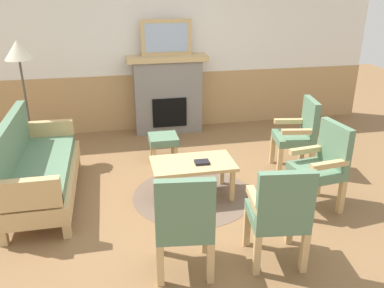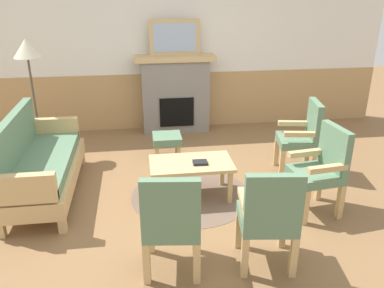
{
  "view_description": "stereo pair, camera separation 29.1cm",
  "coord_description": "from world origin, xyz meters",
  "px_view_note": "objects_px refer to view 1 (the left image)",
  "views": [
    {
      "loc": [
        -0.91,
        -4.03,
        2.39
      ],
      "look_at": [
        0.0,
        0.35,
        0.55
      ],
      "focal_mm": 37.25,
      "sensor_mm": 36.0,
      "label": 1
    },
    {
      "loc": [
        -0.62,
        -4.08,
        2.39
      ],
      "look_at": [
        0.0,
        0.35,
        0.55
      ],
      "focal_mm": 37.25,
      "sensor_mm": 36.0,
      "label": 2
    }
  ],
  "objects_px": {
    "armchair_near_fireplace": "(299,132)",
    "armchair_front_left": "(184,220)",
    "armchair_by_window_left": "(323,163)",
    "coffee_table": "(193,166)",
    "armchair_front_center": "(280,211)",
    "couch": "(38,169)",
    "footstool": "(163,141)",
    "framed_picture": "(166,38)",
    "fireplace": "(168,94)",
    "book_on_table": "(202,162)",
    "floor_lamp_by_couch": "(19,58)"
  },
  "relations": [
    {
      "from": "footstool",
      "to": "floor_lamp_by_couch",
      "type": "relative_size",
      "value": 0.24
    },
    {
      "from": "framed_picture",
      "to": "armchair_front_center",
      "type": "xyz_separation_m",
      "value": [
        0.44,
        -3.63,
        -1.02
      ]
    },
    {
      "from": "couch",
      "to": "coffee_table",
      "type": "xyz_separation_m",
      "value": [
        1.75,
        -0.27,
        -0.01
      ]
    },
    {
      "from": "framed_picture",
      "to": "armchair_near_fireplace",
      "type": "xyz_separation_m",
      "value": [
        1.48,
        -1.85,
        -1.02
      ]
    },
    {
      "from": "framed_picture",
      "to": "floor_lamp_by_couch",
      "type": "distance_m",
      "value": 2.21
    },
    {
      "from": "coffee_table",
      "to": "armchair_front_center",
      "type": "bearing_deg",
      "value": -70.26
    },
    {
      "from": "couch",
      "to": "coffee_table",
      "type": "height_order",
      "value": "couch"
    },
    {
      "from": "armchair_by_window_left",
      "to": "armchair_front_left",
      "type": "distance_m",
      "value": 1.88
    },
    {
      "from": "armchair_front_center",
      "to": "framed_picture",
      "type": "bearing_deg",
      "value": 96.86
    },
    {
      "from": "coffee_table",
      "to": "armchair_front_center",
      "type": "relative_size",
      "value": 0.98
    },
    {
      "from": "book_on_table",
      "to": "framed_picture",
      "type": "bearing_deg",
      "value": 91.16
    },
    {
      "from": "footstool",
      "to": "armchair_front_left",
      "type": "xyz_separation_m",
      "value": [
        -0.15,
        -2.43,
        0.25
      ]
    },
    {
      "from": "armchair_near_fireplace",
      "to": "armchair_front_left",
      "type": "relative_size",
      "value": 1.0
    },
    {
      "from": "armchair_front_left",
      "to": "armchair_front_center",
      "type": "distance_m",
      "value": 0.83
    },
    {
      "from": "framed_picture",
      "to": "book_on_table",
      "type": "distance_m",
      "value": 2.58
    },
    {
      "from": "armchair_by_window_left",
      "to": "armchair_front_center",
      "type": "relative_size",
      "value": 1.0
    },
    {
      "from": "armchair_near_fireplace",
      "to": "armchair_by_window_left",
      "type": "distance_m",
      "value": 0.96
    },
    {
      "from": "coffee_table",
      "to": "armchair_front_center",
      "type": "xyz_separation_m",
      "value": [
        0.49,
        -1.35,
        0.15
      ]
    },
    {
      "from": "footstool",
      "to": "armchair_front_center",
      "type": "relative_size",
      "value": 0.41
    },
    {
      "from": "floor_lamp_by_couch",
      "to": "footstool",
      "type": "bearing_deg",
      "value": -12.08
    },
    {
      "from": "armchair_front_left",
      "to": "armchair_front_center",
      "type": "relative_size",
      "value": 1.0
    },
    {
      "from": "couch",
      "to": "armchair_near_fireplace",
      "type": "xyz_separation_m",
      "value": [
        3.28,
        0.16,
        0.14
      ]
    },
    {
      "from": "book_on_table",
      "to": "floor_lamp_by_couch",
      "type": "xyz_separation_m",
      "value": [
        -2.11,
        1.56,
        1.0
      ]
    },
    {
      "from": "armchair_near_fireplace",
      "to": "book_on_table",
      "type": "bearing_deg",
      "value": -161.17
    },
    {
      "from": "footstool",
      "to": "armchair_near_fireplace",
      "type": "distance_m",
      "value": 1.87
    },
    {
      "from": "armchair_near_fireplace",
      "to": "armchair_front_left",
      "type": "height_order",
      "value": "same"
    },
    {
      "from": "fireplace",
      "to": "coffee_table",
      "type": "height_order",
      "value": "fireplace"
    },
    {
      "from": "couch",
      "to": "armchair_front_left",
      "type": "xyz_separation_m",
      "value": [
        1.41,
        -1.59,
        0.14
      ]
    },
    {
      "from": "armchair_by_window_left",
      "to": "floor_lamp_by_couch",
      "type": "distance_m",
      "value": 4.03
    },
    {
      "from": "armchair_by_window_left",
      "to": "couch",
      "type": "bearing_deg",
      "value": 165.71
    },
    {
      "from": "armchair_near_fireplace",
      "to": "footstool",
      "type": "bearing_deg",
      "value": 158.4
    },
    {
      "from": "armchair_front_left",
      "to": "floor_lamp_by_couch",
      "type": "distance_m",
      "value": 3.4
    },
    {
      "from": "armchair_by_window_left",
      "to": "armchair_near_fireplace",
      "type": "bearing_deg",
      "value": 79.36
    },
    {
      "from": "fireplace",
      "to": "couch",
      "type": "relative_size",
      "value": 0.72
    },
    {
      "from": "armchair_front_left",
      "to": "fireplace",
      "type": "bearing_deg",
      "value": 83.72
    },
    {
      "from": "armchair_front_center",
      "to": "floor_lamp_by_couch",
      "type": "distance_m",
      "value": 3.91
    },
    {
      "from": "coffee_table",
      "to": "armchair_near_fireplace",
      "type": "relative_size",
      "value": 0.98
    },
    {
      "from": "floor_lamp_by_couch",
      "to": "framed_picture",
      "type": "bearing_deg",
      "value": 20.54
    },
    {
      "from": "couch",
      "to": "footstool",
      "type": "relative_size",
      "value": 4.5
    },
    {
      "from": "coffee_table",
      "to": "armchair_by_window_left",
      "type": "distance_m",
      "value": 1.45
    },
    {
      "from": "framed_picture",
      "to": "armchair_by_window_left",
      "type": "xyz_separation_m",
      "value": [
        1.3,
        -2.79,
        -1.02
      ]
    },
    {
      "from": "armchair_front_left",
      "to": "coffee_table",
      "type": "bearing_deg",
      "value": 75.28
    },
    {
      "from": "fireplace",
      "to": "book_on_table",
      "type": "distance_m",
      "value": 2.34
    },
    {
      "from": "couch",
      "to": "coffee_table",
      "type": "relative_size",
      "value": 1.88
    },
    {
      "from": "framed_picture",
      "to": "couch",
      "type": "bearing_deg",
      "value": -131.98
    },
    {
      "from": "couch",
      "to": "book_on_table",
      "type": "height_order",
      "value": "couch"
    },
    {
      "from": "coffee_table",
      "to": "framed_picture",
      "type": "bearing_deg",
      "value": 88.76
    },
    {
      "from": "armchair_near_fireplace",
      "to": "floor_lamp_by_couch",
      "type": "relative_size",
      "value": 0.58
    },
    {
      "from": "couch",
      "to": "armchair_by_window_left",
      "type": "relative_size",
      "value": 1.84
    },
    {
      "from": "fireplace",
      "to": "armchair_near_fireplace",
      "type": "relative_size",
      "value": 1.33
    }
  ]
}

